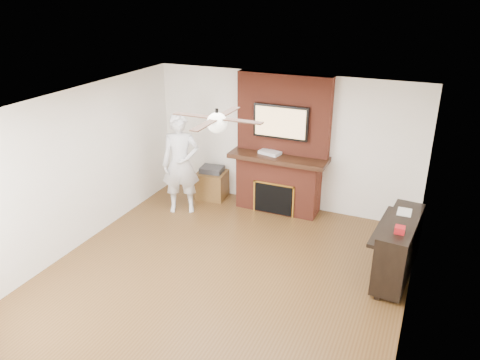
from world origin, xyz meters
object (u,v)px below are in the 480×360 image
at_px(side_table, 212,183).
at_px(fireplace, 280,158).
at_px(person, 181,164).
at_px(piano, 398,247).

bearing_deg(side_table, fireplace, -3.27).
relative_size(fireplace, side_table, 3.96).
relative_size(person, side_table, 2.94).
bearing_deg(fireplace, side_table, -177.18).
height_order(fireplace, piano, fireplace).
xyz_separation_m(fireplace, piano, (2.28, -1.47, -0.51)).
height_order(fireplace, side_table, fireplace).
relative_size(person, piano, 1.30).
bearing_deg(side_table, piano, -27.23).
distance_m(person, piano, 3.96).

